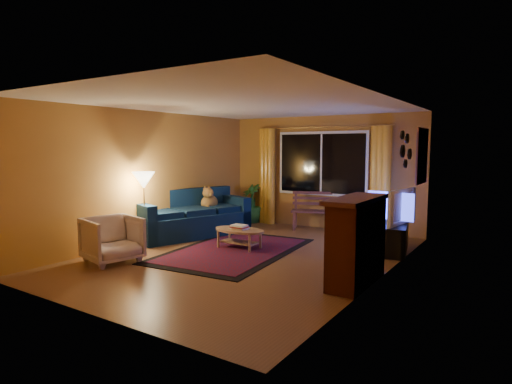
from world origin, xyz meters
The scene contains 22 objects.
floor centered at (0.00, 0.00, -0.01)m, with size 4.50×6.00×0.02m, color brown.
ceiling centered at (0.00, 0.00, 2.51)m, with size 4.50×6.00×0.02m, color white.
wall_back centered at (0.00, 3.01, 1.25)m, with size 4.50×0.02×2.50m, color #C08135.
wall_left centered at (-2.26, 0.00, 1.25)m, with size 0.02×6.00×2.50m, color #C08135.
wall_right centered at (2.26, 0.00, 1.25)m, with size 0.02×6.00×2.50m, color #C08135.
window centered at (0.00, 2.94, 1.45)m, with size 2.00×0.02×1.30m, color black.
curtain_rod centered at (0.00, 2.90, 2.25)m, with size 0.03×0.03×3.20m, color #BF8C3F.
curtain_left centered at (-1.35, 2.88, 1.12)m, with size 0.36×0.36×2.24m, color #F6A828.
curtain_right centered at (1.35, 2.88, 1.12)m, with size 0.36×0.36×2.24m, color #F6A828.
bench centered at (0.15, 2.75, 0.21)m, with size 1.38×0.41×0.41m, color #482523.
potted_plant centered at (-1.73, 2.75, 0.46)m, with size 0.52×0.52×0.93m, color #235B1E.
sofa centered at (-1.86, 0.73, 0.47)m, with size 0.99×2.32×0.94m, color #091C35.
dog centered at (-1.81, 1.25, 0.71)m, with size 0.33×0.45×0.50m, color olive, non-canonical shape.
armchair centered at (-1.55, -1.47, 0.40)m, with size 0.78×0.73×0.80m, color beige.
floor_lamp centered at (-1.95, -0.44, 0.68)m, with size 0.23×0.23×1.35m, color #BF8C3F.
rug centered at (-0.38, 0.16, 0.01)m, with size 1.89×2.99×0.02m, color #67060C.
coffee_table centered at (-0.40, 0.36, 0.18)m, with size 0.98×0.98×0.36m, color #A17A54.
tv_console centered at (2.00, 1.65, 0.25)m, with size 0.40×1.19×0.50m, color black.
television centered at (2.00, 1.65, 0.80)m, with size 1.05×0.14×0.60m, color black.
fireplace centered at (2.05, -0.40, 0.55)m, with size 0.40×1.20×1.10m, color maroon.
mirror_cluster centered at (2.21, 1.30, 1.80)m, with size 0.06×0.60×0.56m, color black, non-canonical shape.
painting centered at (2.22, 2.45, 1.65)m, with size 0.04×0.76×0.96m, color orange.
Camera 1 is at (3.97, -5.77, 1.81)m, focal length 30.00 mm.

